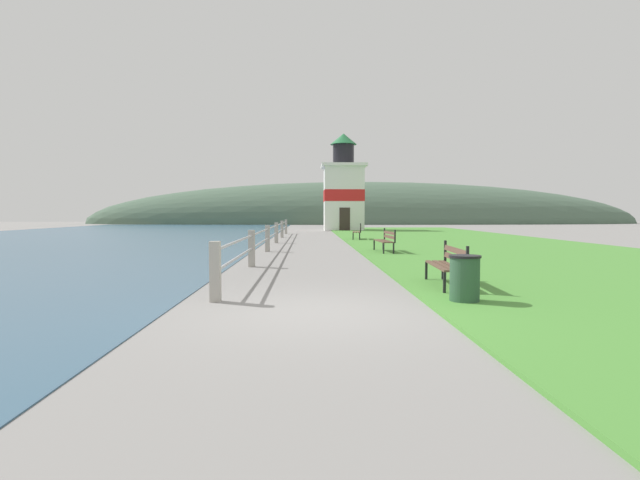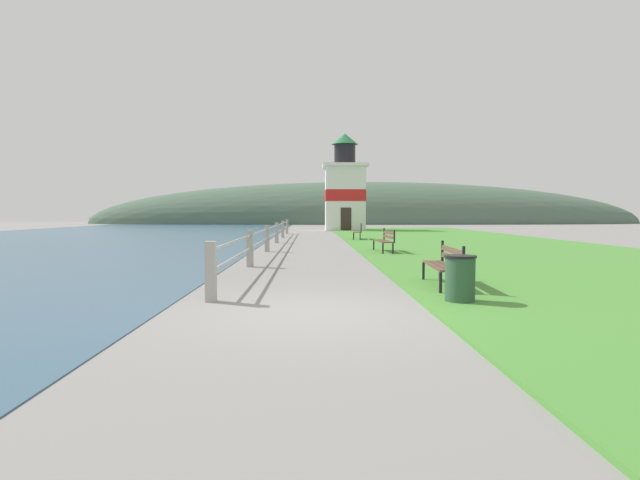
{
  "view_description": "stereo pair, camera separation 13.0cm",
  "coord_description": "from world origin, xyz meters",
  "px_view_note": "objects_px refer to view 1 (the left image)",
  "views": [
    {
      "loc": [
        -0.14,
        -7.73,
        1.56
      ],
      "look_at": [
        0.42,
        15.3,
        0.3
      ],
      "focal_mm": 28.0,
      "sensor_mm": 36.0,
      "label": 1
    },
    {
      "loc": [
        -0.01,
        -7.73,
        1.56
      ],
      "look_at": [
        0.42,
        15.3,
        0.3
      ],
      "focal_mm": 28.0,
      "sensor_mm": 36.0,
      "label": 2
    }
  ],
  "objects_px": {
    "park_bench_far": "(358,231)",
    "lighthouse": "(343,191)",
    "trash_bin": "(465,280)",
    "park_bench_midway": "(386,239)",
    "park_bench_near": "(448,262)"
  },
  "relations": [
    {
      "from": "park_bench_near",
      "to": "trash_bin",
      "type": "bearing_deg",
      "value": 86.22
    },
    {
      "from": "park_bench_near",
      "to": "lighthouse",
      "type": "distance_m",
      "value": 34.1
    },
    {
      "from": "park_bench_far",
      "to": "lighthouse",
      "type": "xyz_separation_m",
      "value": [
        0.29,
        15.81,
        2.96
      ]
    },
    {
      "from": "park_bench_midway",
      "to": "trash_bin",
      "type": "bearing_deg",
      "value": 85.38
    },
    {
      "from": "park_bench_near",
      "to": "park_bench_far",
      "type": "xyz_separation_m",
      "value": [
        -0.04,
        18.16,
        -0.0
      ]
    },
    {
      "from": "park_bench_near",
      "to": "lighthouse",
      "type": "bearing_deg",
      "value": -87.11
    },
    {
      "from": "trash_bin",
      "to": "park_bench_midway",
      "type": "bearing_deg",
      "value": 88.21
    },
    {
      "from": "park_bench_midway",
      "to": "park_bench_near",
      "type": "bearing_deg",
      "value": 86.44
    },
    {
      "from": "lighthouse",
      "to": "trash_bin",
      "type": "xyz_separation_m",
      "value": [
        -0.47,
        -35.75,
        -3.07
      ]
    },
    {
      "from": "park_bench_near",
      "to": "park_bench_far",
      "type": "relative_size",
      "value": 1.12
    },
    {
      "from": "lighthouse",
      "to": "trash_bin",
      "type": "height_order",
      "value": "lighthouse"
    },
    {
      "from": "park_bench_near",
      "to": "trash_bin",
      "type": "xyz_separation_m",
      "value": [
        -0.22,
        -1.79,
        -0.12
      ]
    },
    {
      "from": "park_bench_far",
      "to": "lighthouse",
      "type": "bearing_deg",
      "value": -85.43
    },
    {
      "from": "park_bench_near",
      "to": "lighthouse",
      "type": "xyz_separation_m",
      "value": [
        0.25,
        33.97,
        2.96
      ]
    },
    {
      "from": "park_bench_far",
      "to": "trash_bin",
      "type": "distance_m",
      "value": 19.95
    }
  ]
}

